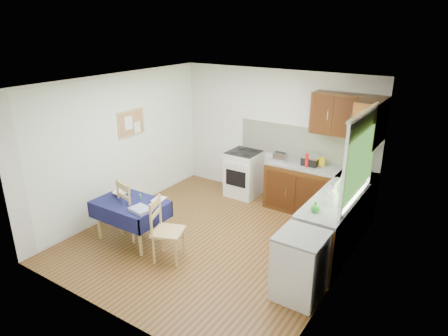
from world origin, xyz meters
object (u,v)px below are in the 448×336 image
Objects in this scene: toaster at (280,157)px; sandwich_press at (311,161)px; chair_far at (133,207)px; dish_rack at (339,190)px; chair_near at (165,228)px; kettle at (332,198)px; dining_table at (130,208)px.

sandwich_press is at bearing 17.65° from toaster.
chair_far is 2.64× the size of dish_rack.
sandwich_press is (1.14, 2.64, 0.48)m from chair_near.
kettle reaches higher than dish_rack.
chair_near is at bearing -148.25° from kettle.
kettle is at bearing -78.28° from chair_near.
dining_table is 1.12× the size of chair_far.
toaster is at bearing 35.45° from dining_table.
dining_table is 3.87× the size of sandwich_press.
chair_near is (0.82, -0.12, -0.06)m from dining_table.
sandwich_press is 0.76× the size of dish_rack.
dish_rack is (1.33, -0.76, -0.06)m from toaster.
toaster is at bearing 137.83° from kettle.
chair_far is at bearing -160.30° from kettle.
toaster reaches higher than chair_far.
chair_near is at bearing -32.33° from dining_table.
sandwich_press is (2.00, 2.42, 0.46)m from chair_far.
sandwich_press is 1.20m from dish_rack.
kettle is at bearing -99.46° from dish_rack.
kettle is (0.87, -1.39, 0.02)m from sandwich_press.
toaster reaches higher than dining_table.
chair_far reaches higher than dining_table.
toaster is 1.01× the size of kettle.
chair_far is 4.12× the size of kettle.
kettle is (2.01, 1.24, 0.51)m from chair_near.
toaster is at bearing -33.54° from chair_near.
chair_near reaches higher than dining_table.
dish_rack is (1.94, 1.75, 0.42)m from chair_near.
dish_rack is at bearing 97.82° from kettle.
toaster is 0.85× the size of sandwich_press.
sandwich_press is 1.19× the size of kettle.
dining_table is 3.22m from sandwich_press.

